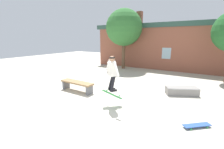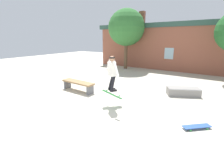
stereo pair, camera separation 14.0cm
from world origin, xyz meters
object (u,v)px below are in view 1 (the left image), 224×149
(tree_left, at_px, (124,28))
(skate_ledge, at_px, (182,91))
(park_bench, at_px, (77,84))
(skateboard_resting, at_px, (197,125))
(skater, at_px, (112,71))
(skateboard_flipping, at_px, (112,94))

(tree_left, xyz_separation_m, skate_ledge, (5.30, -4.43, -3.32))
(park_bench, bearing_deg, skate_ledge, 27.07)
(park_bench, distance_m, skateboard_resting, 5.40)
(tree_left, bearing_deg, skateboard_resting, -49.88)
(skater, height_order, skateboard_resting, skater)
(skateboard_flipping, bearing_deg, skate_ledge, 21.61)
(park_bench, height_order, skate_ledge, park_bench)
(skateboard_flipping, distance_m, skateboard_resting, 2.99)
(skate_ledge, distance_m, skateboard_flipping, 3.54)
(skateboard_flipping, relative_size, skateboard_resting, 1.02)
(skate_ledge, height_order, skateboard_flipping, skateboard_flipping)
(park_bench, relative_size, skateboard_resting, 2.42)
(skater, xyz_separation_m, skateboard_resting, (2.97, 0.01, -1.36))
(skate_ledge, height_order, skater, skater)
(tree_left, distance_m, skate_ledge, 7.67)
(tree_left, distance_m, skater, 8.06)
(tree_left, height_order, skateboard_resting, tree_left)
(tree_left, height_order, skateboard_flipping, tree_left)
(skater, relative_size, skateboard_resting, 1.73)
(skater, bearing_deg, tree_left, 59.70)
(skate_ledge, bearing_deg, skateboard_resting, -100.54)
(skateboard_flipping, bearing_deg, park_bench, 137.99)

